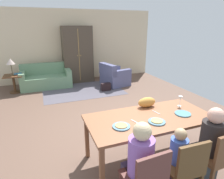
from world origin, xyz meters
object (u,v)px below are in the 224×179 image
object	(u,v)px
person_man	(139,166)
armoire	(78,55)
dining_chair_child	(185,166)
person_child	(175,161)
plate_near_child	(157,122)
book_lower	(19,74)
dining_chair_man	(146,178)
dining_table	(150,121)
plate_near_woman	(183,114)
couch	(46,79)
plate_near_man	(121,126)
book_upper	(18,74)
person_woman	(208,147)
handbag	(106,87)
wine_glass	(180,99)
armchair	(114,77)
table_lamp	(10,62)
side_table	(14,81)
dining_chair_woman	(218,156)
cat	(147,102)

from	to	relation	value
person_man	armoire	bearing A→B (deg)	85.77
dining_chair_child	person_child	world-z (taller)	person_child
plate_near_child	book_lower	bearing A→B (deg)	115.11
plate_near_child	dining_chair_man	distance (m)	0.88
dining_table	plate_near_woman	size ratio (longest dim) A/B	7.82
dining_chair_man	couch	size ratio (longest dim) A/B	0.51
plate_near_man	dining_table	bearing A→B (deg)	12.59
plate_near_man	book_upper	bearing A→B (deg)	110.16
plate_near_woman	dining_chair_child	xyz separation A→B (m)	(-0.54, -0.72, -0.28)
person_woman	couch	distance (m)	5.67
plate_near_woman	handbag	xyz separation A→B (m)	(-0.05, 3.63, -0.64)
dining_chair_child	book_lower	bearing A→B (deg)	112.34
book_lower	person_woman	bearing A→B (deg)	-62.02
dining_chair_child	person_woman	world-z (taller)	person_woman
dining_chair_child	couch	size ratio (longest dim) A/B	0.51
plate_near_child	wine_glass	xyz separation A→B (m)	(0.70, 0.36, 0.12)
dining_table	book_lower	world-z (taller)	dining_table
dining_chair_child	book_upper	distance (m)	5.70
plate_near_man	armoire	world-z (taller)	armoire
armchair	table_lamp	xyz separation A→B (m)	(-3.36, 0.41, 0.69)
person_child	table_lamp	world-z (taller)	table_lamp
side_table	book_lower	size ratio (longest dim) A/B	2.64
plate_near_man	dining_chair_woman	xyz separation A→B (m)	(1.08, -0.70, -0.28)
handbag	dining_chair_child	bearing A→B (deg)	-96.49
armchair	dining_table	bearing A→B (deg)	-103.83
plate_near_woman	book_upper	bearing A→B (deg)	121.21
book_upper	table_lamp	bearing A→B (deg)	179.71
armoire	side_table	distance (m)	2.42
dining_chair_man	handbag	size ratio (longest dim) A/B	2.72
plate_near_man	dining_chair_woman	world-z (taller)	dining_chair_woman
cat	table_lamp	size ratio (longest dim) A/B	0.59
dining_chair_child	cat	bearing A→B (deg)	82.62
cat	book_lower	bearing A→B (deg)	120.56
dining_table	plate_near_child	xyz separation A→B (m)	(-0.00, -0.18, 0.08)
table_lamp	book_upper	xyz separation A→B (m)	(0.16, -0.00, -0.39)
plate_near_child	cat	bearing A→B (deg)	74.49
side_table	book_upper	xyz separation A→B (m)	(0.16, -0.00, 0.24)
dining_chair_woman	armoire	bearing A→B (deg)	96.42
dining_table	table_lamp	xyz separation A→B (m)	(-2.37, 4.43, 0.32)
person_man	book_upper	size ratio (longest dim) A/B	5.04
person_man	couch	xyz separation A→B (m)	(-0.81, 5.34, -0.21)
book_upper	cat	bearing A→B (deg)	-59.92
plate_near_woman	person_child	size ratio (longest dim) A/B	0.27
dining_chair_child	book_lower	xyz separation A→B (m)	(-2.16, 5.26, 0.10)
person_man	couch	bearing A→B (deg)	98.67
plate_near_child	side_table	bearing A→B (deg)	117.14
plate_near_man	book_upper	world-z (taller)	plate_near_man
person_child	couch	size ratio (longest dim) A/B	0.55
book_lower	dining_chair_child	bearing A→B (deg)	-67.66
dining_chair_woman	table_lamp	distance (m)	6.03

